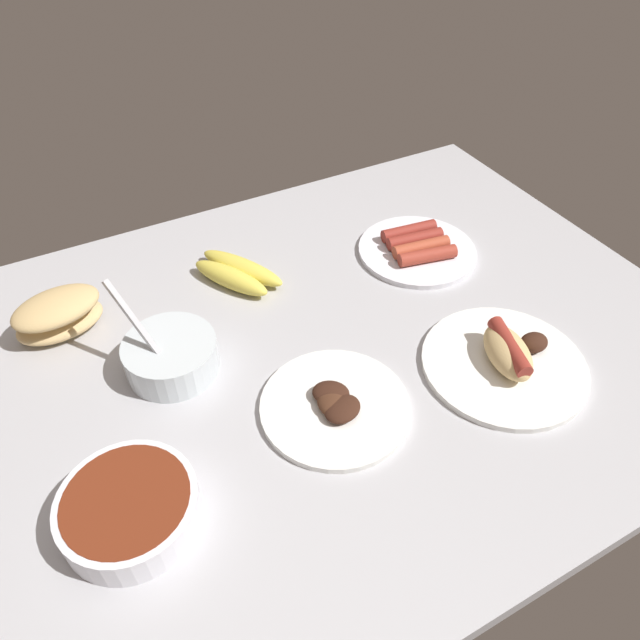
# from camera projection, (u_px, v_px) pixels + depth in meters

# --- Properties ---
(ground_plane) EXTENTS (1.20, 0.90, 0.03)m
(ground_plane) POSITION_uv_depth(u_px,v_px,m) (323.00, 350.00, 0.94)
(ground_plane) COLOR #B2B2B7
(plate_sausages) EXTENTS (0.22, 0.22, 0.03)m
(plate_sausages) POSITION_uv_depth(u_px,v_px,m) (417.00, 248.00, 1.09)
(plate_sausages) COLOR white
(plate_sausages) RESTS_ON ground_plane
(bread_stack) EXTENTS (0.15, 0.12, 0.07)m
(bread_stack) POSITION_uv_depth(u_px,v_px,m) (58.00, 315.00, 0.92)
(bread_stack) COLOR #DBB77A
(bread_stack) RESTS_ON ground_plane
(plate_grilled_meat) EXTENTS (0.21, 0.21, 0.03)m
(plate_grilled_meat) POSITION_uv_depth(u_px,v_px,m) (335.00, 405.00, 0.83)
(plate_grilled_meat) COLOR white
(plate_grilled_meat) RESTS_ON ground_plane
(bowl_coleslaw) EXTENTS (0.14, 0.14, 0.15)m
(bowl_coleslaw) POSITION_uv_depth(u_px,v_px,m) (171.00, 354.00, 0.87)
(bowl_coleslaw) COLOR silver
(bowl_coleslaw) RESTS_ON ground_plane
(banana_bunch) EXTENTS (0.14, 0.18, 0.04)m
(banana_bunch) POSITION_uv_depth(u_px,v_px,m) (237.00, 273.00, 1.03)
(banana_bunch) COLOR #E5D14C
(banana_bunch) RESTS_ON ground_plane
(plate_hotdog_assembled) EXTENTS (0.25, 0.25, 0.06)m
(plate_hotdog_assembled) POSITION_uv_depth(u_px,v_px,m) (507.00, 359.00, 0.88)
(plate_hotdog_assembled) COLOR white
(plate_hotdog_assembled) RESTS_ON ground_plane
(bowl_chili) EXTENTS (0.17, 0.17, 0.05)m
(bowl_chili) POSITION_uv_depth(u_px,v_px,m) (129.00, 508.00, 0.69)
(bowl_chili) COLOR white
(bowl_chili) RESTS_ON ground_plane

